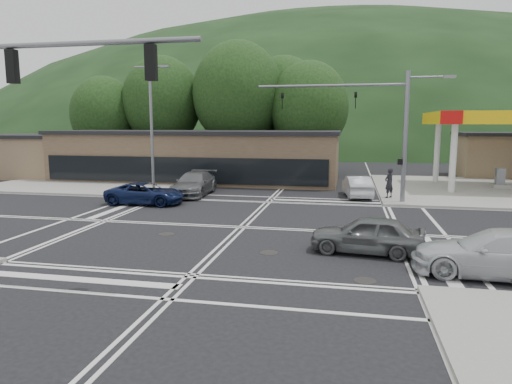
% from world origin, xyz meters
% --- Properties ---
extents(ground, '(120.00, 120.00, 0.00)m').
position_xyz_m(ground, '(0.00, 0.00, 0.00)').
color(ground, black).
rests_on(ground, ground).
extents(sidewalk_ne, '(16.00, 16.00, 0.15)m').
position_xyz_m(sidewalk_ne, '(15.00, 15.00, 0.07)').
color(sidewalk_ne, gray).
rests_on(sidewalk_ne, ground).
extents(sidewalk_nw, '(16.00, 16.00, 0.15)m').
position_xyz_m(sidewalk_nw, '(-15.00, 15.00, 0.07)').
color(sidewalk_nw, gray).
rests_on(sidewalk_nw, ground).
extents(commercial_row, '(24.00, 8.00, 4.00)m').
position_xyz_m(commercial_row, '(-8.00, 17.00, 2.00)').
color(commercial_row, brown).
rests_on(commercial_row, ground).
extents(commercial_nw, '(8.00, 7.00, 3.60)m').
position_xyz_m(commercial_nw, '(-24.00, 17.00, 1.80)').
color(commercial_nw, '#846B4F').
rests_on(commercial_nw, ground).
extents(hill_north, '(252.00, 126.00, 140.00)m').
position_xyz_m(hill_north, '(0.00, 90.00, 0.00)').
color(hill_north, black).
rests_on(hill_north, ground).
extents(tree_n_a, '(8.00, 8.00, 11.75)m').
position_xyz_m(tree_n_a, '(-14.00, 24.00, 7.14)').
color(tree_n_a, '#382619').
rests_on(tree_n_a, ground).
extents(tree_n_b, '(9.00, 9.00, 12.98)m').
position_xyz_m(tree_n_b, '(-6.00, 24.00, 7.79)').
color(tree_n_b, '#382619').
rests_on(tree_n_b, ground).
extents(tree_n_c, '(7.60, 7.60, 10.87)m').
position_xyz_m(tree_n_c, '(1.00, 24.00, 6.49)').
color(tree_n_c, '#382619').
rests_on(tree_n_c, ground).
extents(tree_n_d, '(6.80, 6.80, 9.76)m').
position_xyz_m(tree_n_d, '(-20.00, 23.00, 5.84)').
color(tree_n_d, '#382619').
rests_on(tree_n_d, ground).
extents(tree_n_e, '(8.40, 8.40, 11.98)m').
position_xyz_m(tree_n_e, '(-2.00, 28.00, 7.14)').
color(tree_n_e, '#382619').
rests_on(tree_n_e, ground).
extents(streetlight_nw, '(2.50, 0.25, 9.00)m').
position_xyz_m(streetlight_nw, '(-8.44, 9.00, 5.05)').
color(streetlight_nw, slate).
rests_on(streetlight_nw, ground).
extents(signal_mast_ne, '(11.65, 0.30, 8.00)m').
position_xyz_m(signal_mast_ne, '(6.95, 8.20, 5.07)').
color(signal_mast_ne, slate).
rests_on(signal_mast_ne, ground).
extents(car_blue_west, '(4.82, 2.31, 1.33)m').
position_xyz_m(car_blue_west, '(-7.24, 5.00, 0.66)').
color(car_blue_west, '#0E193F').
rests_on(car_blue_west, ground).
extents(car_grey_center, '(4.44, 2.22, 1.45)m').
position_xyz_m(car_grey_center, '(5.65, -3.31, 0.73)').
color(car_grey_center, '#5A5D5F').
rests_on(car_grey_center, ground).
extents(car_silver_east, '(5.53, 2.78, 1.54)m').
position_xyz_m(car_silver_east, '(9.69, -5.27, 0.77)').
color(car_silver_east, silver).
rests_on(car_silver_east, ground).
extents(car_queue_a, '(2.12, 4.53, 1.44)m').
position_xyz_m(car_queue_a, '(5.50, 10.42, 0.72)').
color(car_queue_a, '#A4A6AB').
rests_on(car_queue_a, ground).
extents(car_queue_b, '(2.52, 4.92, 1.60)m').
position_xyz_m(car_queue_b, '(1.88, 16.40, 0.80)').
color(car_queue_b, silver).
rests_on(car_queue_b, ground).
extents(car_northbound, '(2.38, 5.50, 1.58)m').
position_xyz_m(car_northbound, '(-5.50, 9.00, 0.79)').
color(car_northbound, '#585B5C').
rests_on(car_northbound, ground).
extents(pedestrian, '(0.82, 0.82, 1.91)m').
position_xyz_m(pedestrian, '(7.50, 9.60, 1.11)').
color(pedestrian, black).
rests_on(pedestrian, sidewalk_ne).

